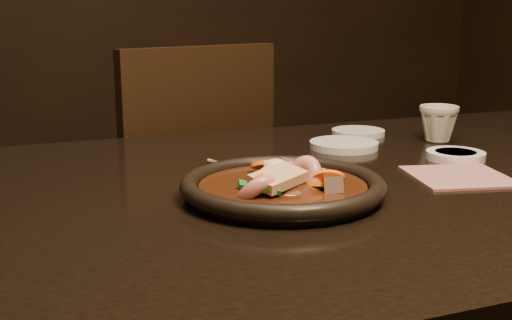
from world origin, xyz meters
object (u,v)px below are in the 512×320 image
object	(u,v)px
chair	(175,211)
plate	(283,187)
table	(414,213)
tea_cup	(438,122)

from	to	relation	value
chair	plate	bearing A→B (deg)	70.02
table	tea_cup	size ratio (longest dim) A/B	20.42
chair	table	bearing A→B (deg)	92.30
table	tea_cup	distance (m)	0.28
table	plate	bearing A→B (deg)	-165.91
tea_cup	plate	bearing A→B (deg)	-151.11
chair	plate	size ratio (longest dim) A/B	3.20
table	tea_cup	world-z (taller)	tea_cup
table	plate	distance (m)	0.30
table	plate	world-z (taller)	plate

